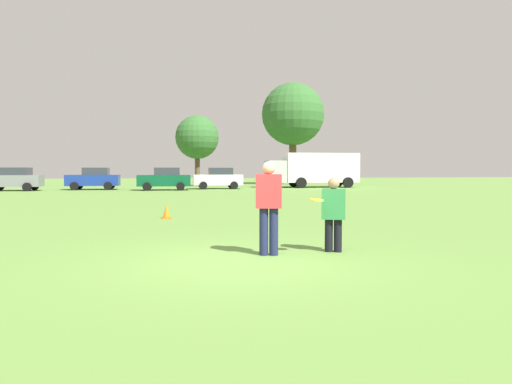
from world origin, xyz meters
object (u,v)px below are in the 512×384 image
(frisbee, at_px, (317,200))
(parked_car_center, at_px, (14,179))
(parked_car_near_right, at_px, (165,179))
(parked_car_far_right, at_px, (218,178))
(player_defender, at_px, (333,211))
(parked_car_mid_right, at_px, (94,178))
(traffic_cone, at_px, (166,212))
(player_thrower, at_px, (269,203))
(box_truck, at_px, (314,169))

(frisbee, distance_m, parked_car_center, 34.59)
(frisbee, xyz_separation_m, parked_car_near_right, (-2.36, 30.49, -0.13))
(frisbee, distance_m, parked_car_far_right, 32.34)
(player_defender, bearing_deg, parked_car_mid_right, 104.70)
(parked_car_center, height_order, parked_car_near_right, same)
(player_defender, distance_m, traffic_cone, 8.03)
(frisbee, xyz_separation_m, parked_car_far_right, (2.23, 32.26, -0.13))
(frisbee, xyz_separation_m, traffic_cone, (-2.69, 7.61, -0.83))
(player_thrower, relative_size, frisbee, 6.60)
(player_thrower, distance_m, box_truck, 35.87)
(parked_car_near_right, bearing_deg, traffic_cone, -90.83)
(parked_car_mid_right, xyz_separation_m, box_truck, (19.47, 1.11, 0.83))
(parked_car_mid_right, height_order, parked_car_near_right, same)
(parked_car_mid_right, relative_size, parked_car_far_right, 1.00)
(player_thrower, height_order, parked_car_near_right, parked_car_near_right)
(parked_car_mid_right, distance_m, parked_car_near_right, 6.14)
(parked_car_center, relative_size, parked_car_mid_right, 1.00)
(parked_car_mid_right, bearing_deg, frisbee, -76.11)
(parked_car_near_right, height_order, parked_car_far_right, same)
(player_thrower, bearing_deg, parked_car_far_right, 84.42)
(player_thrower, distance_m, frisbee, 0.93)
(parked_car_far_right, height_order, box_truck, box_truck)
(parked_car_center, bearing_deg, parked_car_near_right, -5.77)
(parked_car_near_right, bearing_deg, parked_car_mid_right, 158.96)
(frisbee, bearing_deg, parked_car_mid_right, 103.89)
(parked_car_near_right, distance_m, parked_car_far_right, 4.91)
(traffic_cone, distance_m, parked_car_center, 26.56)
(box_truck, bearing_deg, parked_car_far_right, -170.43)
(player_defender, distance_m, parked_car_near_right, 30.39)
(player_thrower, bearing_deg, player_defender, 4.73)
(parked_car_mid_right, bearing_deg, traffic_cone, -77.87)
(traffic_cone, bearing_deg, parked_car_far_right, 78.72)
(player_thrower, distance_m, parked_car_mid_right, 33.35)
(traffic_cone, bearing_deg, parked_car_mid_right, 102.13)
(parked_car_center, bearing_deg, parked_car_far_right, 2.13)
(player_defender, height_order, parked_car_mid_right, parked_car_mid_right)
(player_thrower, height_order, parked_car_center, parked_car_center)
(traffic_cone, bearing_deg, parked_car_center, 115.04)
(frisbee, bearing_deg, parked_car_near_right, 94.42)
(player_thrower, height_order, parked_car_far_right, parked_car_far_right)
(parked_car_far_right, distance_m, box_truck, 9.32)
(parked_car_mid_right, bearing_deg, parked_car_near_right, -21.04)
(parked_car_far_right, bearing_deg, traffic_cone, -101.28)
(parked_car_center, distance_m, parked_car_near_right, 11.63)
(parked_car_center, bearing_deg, box_truck, 4.84)
(parked_car_near_right, bearing_deg, player_defender, -84.73)
(parked_car_near_right, bearing_deg, player_thrower, -87.28)
(parked_car_near_right, bearing_deg, frisbee, -85.58)
(frisbee, relative_size, parked_car_center, 0.06)
(parked_car_center, relative_size, parked_car_far_right, 1.00)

